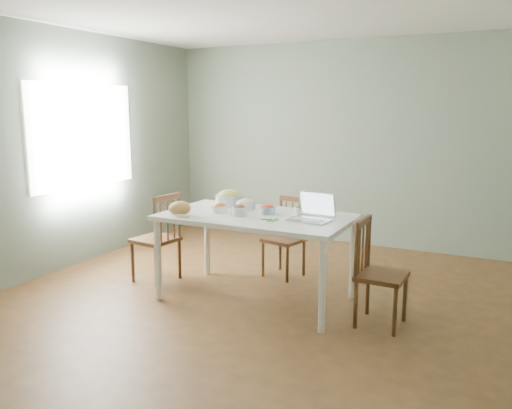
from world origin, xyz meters
The scene contains 21 objects.
floor centered at (0.00, 0.00, 0.00)m, with size 5.00×5.00×0.00m, color #422E19.
ceiling centered at (0.00, 0.00, 2.70)m, with size 5.00×5.00×0.00m, color white.
wall_back centered at (0.00, 2.50, 1.35)m, with size 5.00×0.00×2.70m, color slate.
wall_front centered at (0.00, -2.50, 1.35)m, with size 5.00×0.00×2.70m, color slate.
wall_left centered at (-2.50, 0.00, 1.35)m, with size 0.00×5.00×2.70m, color slate.
window_left centered at (-2.48, 0.30, 1.50)m, with size 0.04×1.60×1.20m, color white.
dining_table centered at (-0.08, 0.03, 0.41)m, with size 1.77×1.00×0.83m, color white, non-canonical shape.
chair_far centered at (-0.13, 0.78, 0.43)m, with size 0.38×0.36×0.86m, color #3C2211, non-canonical shape.
chair_left centered at (-1.29, 0.04, 0.47)m, with size 0.42×0.40×0.95m, color #3C2211, non-canonical shape.
chair_right centered at (1.13, -0.04, 0.46)m, with size 0.40×0.38×0.91m, color #3C2211, non-canonical shape.
bread_boule centered at (-0.72, -0.31, 0.90)m, with size 0.21×0.21×0.13m, color tan.
butter_stick centered at (-0.62, -0.40, 0.84)m, with size 0.11×0.03×0.03m, color beige.
bowl_squash centered at (-0.54, 0.32, 0.91)m, with size 0.28×0.28×0.16m, color gold, non-canonical shape.
bowl_carrot centered at (-0.46, -0.02, 0.87)m, with size 0.16×0.16×0.09m, color orange, non-canonical shape.
bowl_onion centered at (-0.30, 0.22, 0.88)m, with size 0.19×0.19×0.10m, color beige, non-canonical shape.
bowl_mushroom centered at (-0.21, -0.06, 0.88)m, with size 0.15×0.15×0.10m, color #462111, non-canonical shape.
bowl_redpep centered at (-0.01, 0.12, 0.87)m, with size 0.15×0.15×0.09m, color #B31507, non-canonical shape.
bowl_broccoli centered at (0.27, 0.28, 0.87)m, with size 0.13×0.13×0.08m, color #1B5B0C, non-canonical shape.
flatbread centered at (0.26, 0.41, 0.84)m, with size 0.20×0.20×0.02m, color #D5BD85.
basil_bunch centered at (0.12, -0.12, 0.84)m, with size 0.19×0.19×0.02m, color #197A1B, non-canonical shape.
laptop centered at (0.46, 0.01, 0.95)m, with size 0.36×0.31×0.25m, color silver, non-canonical shape.
Camera 1 is at (2.04, -4.18, 1.81)m, focal length 35.94 mm.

